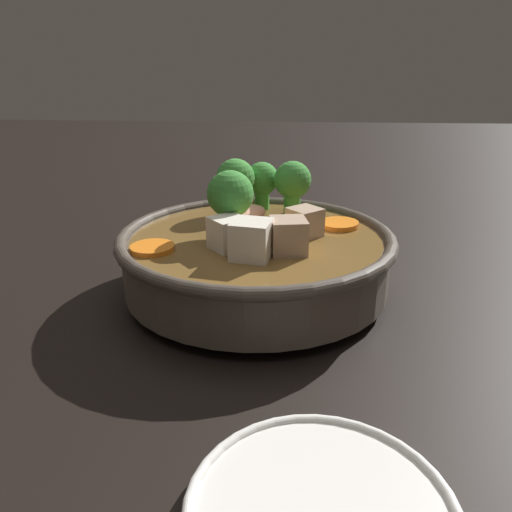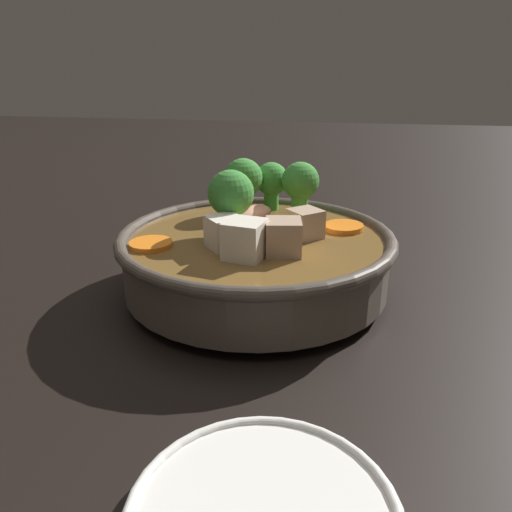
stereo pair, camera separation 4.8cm
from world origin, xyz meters
name	(u,v)px [view 1 (the left image)]	position (x,y,z in m)	size (l,w,h in m)	color
ground_plane	(256,293)	(0.00, 0.00, 0.00)	(3.00, 3.00, 0.00)	black
stirfry_bowl	(256,251)	(0.00, 0.00, 0.04)	(0.26, 0.26, 0.12)	#51473D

